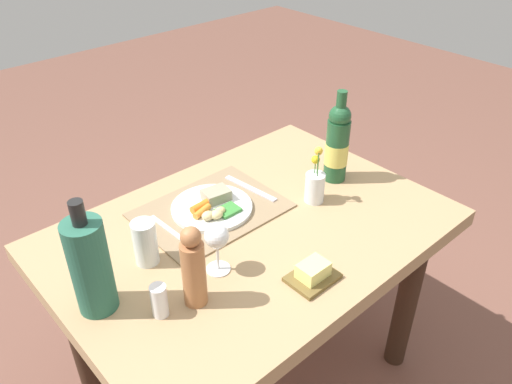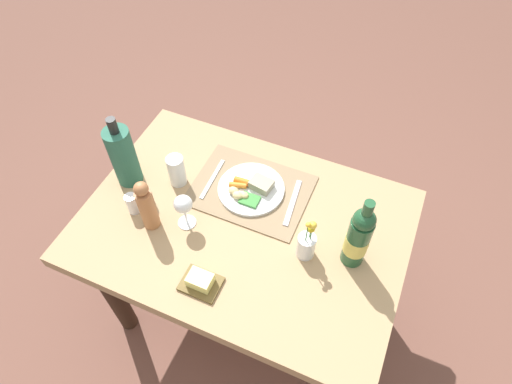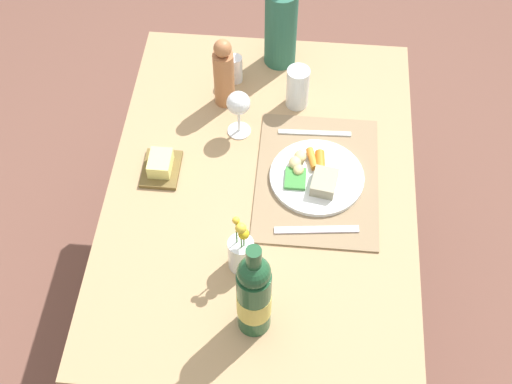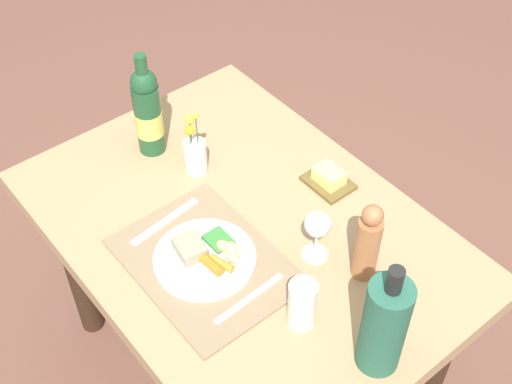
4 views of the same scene
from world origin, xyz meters
The scene contains 14 objects.
ground_plane centered at (0.00, 0.00, 0.00)m, with size 8.00×8.00×0.00m, color brown.
dining_table centered at (0.00, 0.00, 0.61)m, with size 1.17×0.82×0.72m.
placemat centered at (0.04, -0.15, 0.72)m, with size 0.44×0.33×0.01m, color #8A7253.
dinner_plate centered at (0.03, -0.14, 0.74)m, with size 0.25×0.25×0.05m.
fork centered at (-0.13, -0.15, 0.73)m, with size 0.02×0.22×0.01m, color silver.
knife centered at (0.19, -0.13, 0.73)m, with size 0.01×0.21×0.01m, color silver.
wine_glass centered at (0.19, 0.08, 0.83)m, with size 0.07×0.07×0.15m.
wine_bottle centered at (-0.40, -0.02, 0.86)m, with size 0.08×0.08×0.32m.
water_tumbler centered at (0.31, -0.08, 0.78)m, with size 0.07×0.07×0.13m.
pepper_mill centered at (0.30, 0.13, 0.83)m, with size 0.06×0.06×0.23m.
butter_dish centered at (0.03, 0.28, 0.74)m, with size 0.13×0.10×0.05m.
flower_vase centered at (-0.25, 0.03, 0.78)m, with size 0.06×0.06×0.20m.
cooler_bottle centered at (0.49, -0.01, 0.85)m, with size 0.10×0.10×0.32m.
salt_shaker centered at (0.39, 0.11, 0.77)m, with size 0.04×0.04×0.09m, color white.
Camera 1 is at (0.81, 0.92, 1.66)m, focal length 35.82 mm.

